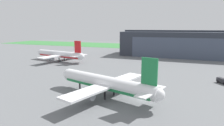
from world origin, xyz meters
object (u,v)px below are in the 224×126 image
(maintenance_hangar, at_px, (179,44))
(airliner_far_left, at_px, (60,54))
(fuel_bowser, at_px, (223,81))
(airliner_near_right, at_px, (106,83))

(maintenance_hangar, relative_size, airliner_far_left, 2.11)
(airliner_far_left, relative_size, fuel_bowser, 8.29)
(airliner_near_right, xyz_separation_m, fuel_bowser, (35.88, 29.20, -3.07))
(maintenance_hangar, height_order, airliner_near_right, maintenance_hangar)
(maintenance_hangar, height_order, fuel_bowser, maintenance_hangar)
(airliner_far_left, distance_m, airliner_near_right, 71.06)
(fuel_bowser, bearing_deg, airliner_far_left, 167.79)
(airliner_far_left, relative_size, airliner_near_right, 1.06)
(maintenance_hangar, bearing_deg, airliner_near_right, -99.13)
(fuel_bowser, bearing_deg, maintenance_hangar, 105.61)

